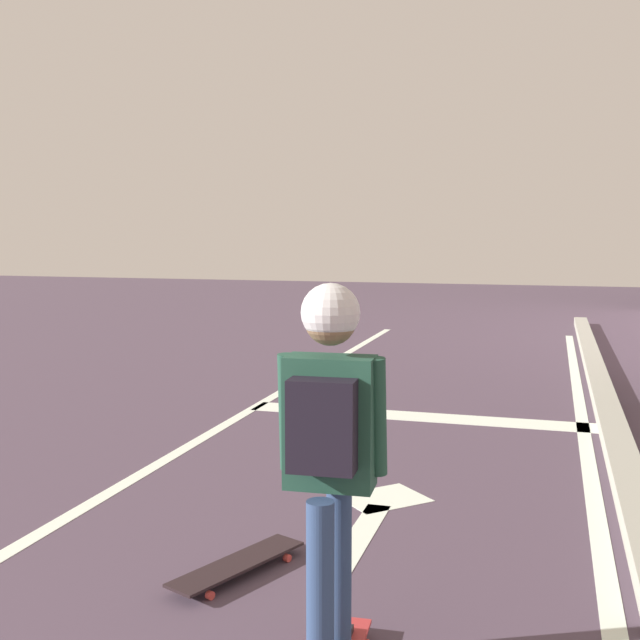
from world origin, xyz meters
TOP-DOWN VIEW (x-y plane):
  - lane_line_center at (-0.24, 6.00)m, footprint 0.12×20.00m
  - lane_line_curbside at (3.08, 6.00)m, footprint 0.12×20.00m
  - stop_bar at (1.50, 9.00)m, footprint 3.48×0.40m
  - lane_arrow_stem at (1.67, 5.63)m, footprint 0.16×1.40m
  - lane_arrow_head at (1.67, 6.48)m, footprint 0.71×0.71m
  - skater at (1.92, 4.16)m, footprint 0.44×0.60m
  - spare_skateboard at (1.16, 5.03)m, footprint 0.53×0.89m
  - traffic_signal_mast at (3.17, 10.50)m, footprint 3.68×0.34m

SIDE VIEW (x-z plane):
  - lane_line_center at x=-0.24m, z-range 0.00..0.01m
  - lane_line_curbside at x=3.08m, z-range 0.00..0.01m
  - stop_bar at x=1.50m, z-range 0.00..0.01m
  - lane_arrow_stem at x=1.67m, z-range 0.00..0.01m
  - lane_arrow_head at x=1.67m, z-range 0.00..0.01m
  - spare_skateboard at x=1.16m, z-range 0.02..0.10m
  - skater at x=1.92m, z-range 0.27..1.86m
  - traffic_signal_mast at x=3.17m, z-range 0.93..6.90m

